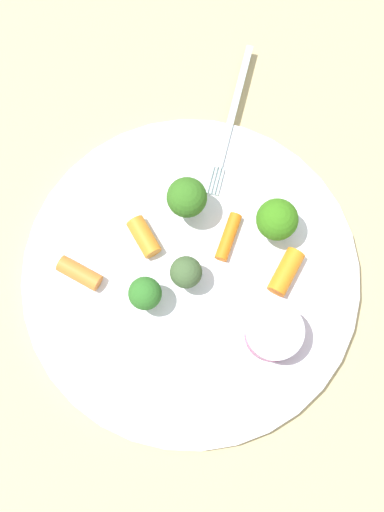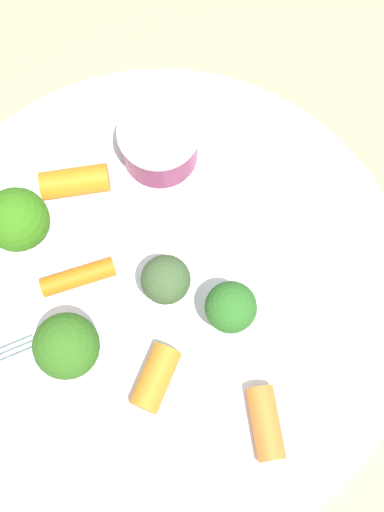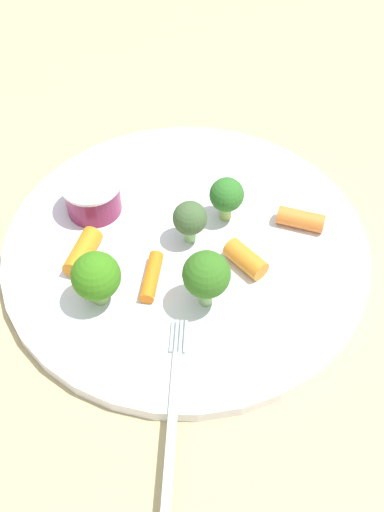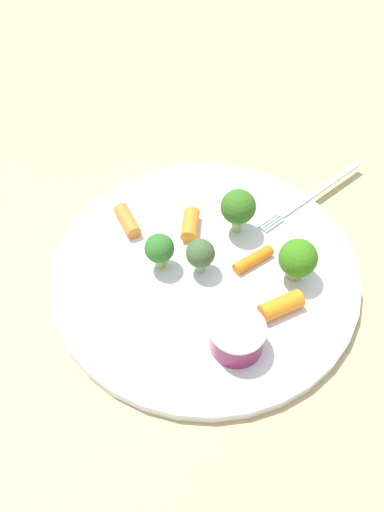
{
  "view_description": "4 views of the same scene",
  "coord_description": "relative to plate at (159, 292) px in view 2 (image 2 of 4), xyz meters",
  "views": [
    {
      "loc": [
        -0.08,
        -0.1,
        0.61
      ],
      "look_at": [
        0.01,
        0.01,
        0.03
      ],
      "focal_mm": 46.47,
      "sensor_mm": 36.0,
      "label": 1
    },
    {
      "loc": [
        -0.05,
        0.1,
        0.42
      ],
      "look_at": [
        -0.02,
        -0.02,
        0.03
      ],
      "focal_mm": 48.2,
      "sensor_mm": 36.0,
      "label": 2
    },
    {
      "loc": [
        0.24,
        0.22,
        0.39
      ],
      "look_at": [
        0.01,
        0.02,
        0.02
      ],
      "focal_mm": 41.11,
      "sensor_mm": 36.0,
      "label": 3
    },
    {
      "loc": [
        -0.02,
        -0.34,
        0.47
      ],
      "look_at": [
        -0.01,
        0.0,
        0.03
      ],
      "focal_mm": 39.54,
      "sensor_mm": 36.0,
      "label": 4
    }
  ],
  "objects": [
    {
      "name": "broccoli_floret_0",
      "position": [
        0.09,
        -0.01,
        0.04
      ],
      "size": [
        0.04,
        0.04,
        0.05
      ],
      "color": "#84AA5C",
      "rests_on": "plate"
    },
    {
      "name": "carrot_stick_0",
      "position": [
        -0.08,
        0.06,
        0.01
      ],
      "size": [
        0.03,
        0.04,
        0.02
      ],
      "primitive_type": "cylinder",
      "rotation": [
        1.57,
        0.0,
        3.56
      ],
      "color": "orange",
      "rests_on": "plate"
    },
    {
      "name": "broccoli_floret_3",
      "position": [
        0.04,
        0.05,
        0.04
      ],
      "size": [
        0.04,
        0.04,
        0.05
      ],
      "color": "#88B76A",
      "rests_on": "plate"
    },
    {
      "name": "carrot_stick_3",
      "position": [
        0.07,
        -0.05,
        0.01
      ],
      "size": [
        0.05,
        0.03,
        0.02
      ],
      "primitive_type": "cylinder",
      "rotation": [
        1.57,
        0.0,
        5.14
      ],
      "color": "orange",
      "rests_on": "plate"
    },
    {
      "name": "carrot_stick_1",
      "position": [
        -0.01,
        0.05,
        0.01
      ],
      "size": [
        0.02,
        0.04,
        0.02
      ],
      "primitive_type": "cylinder",
      "rotation": [
        1.57,
        0.0,
        3.01
      ],
      "color": "orange",
      "rests_on": "plate"
    },
    {
      "name": "broccoli_floret_2",
      "position": [
        -0.05,
        0.01,
        0.03
      ],
      "size": [
        0.03,
        0.03,
        0.04
      ],
      "color": "#96B257",
      "rests_on": "plate"
    },
    {
      "name": "sauce_cup",
      "position": [
        0.02,
        -0.09,
        0.02
      ],
      "size": [
        0.05,
        0.05,
        0.03
      ],
      "color": "maroon",
      "rests_on": "plate"
    },
    {
      "name": "plate",
      "position": [
        0.0,
        0.0,
        0.0
      ],
      "size": [
        0.31,
        0.31,
        0.01
      ],
      "primitive_type": "cylinder",
      "color": "white",
      "rests_on": "ground_plane"
    },
    {
      "name": "ground_plane",
      "position": [
        0.0,
        0.0,
        -0.01
      ],
      "size": [
        2.4,
        2.4,
        0.0
      ],
      "primitive_type": "plane",
      "color": "tan"
    },
    {
      "name": "broccoli_floret_1",
      "position": [
        -0.01,
        -0.0,
        0.03
      ],
      "size": [
        0.03,
        0.03,
        0.04
      ],
      "color": "#84BE71",
      "rests_on": "plate"
    },
    {
      "name": "carrot_stick_2",
      "position": [
        0.05,
        0.01,
        0.01
      ],
      "size": [
        0.04,
        0.04,
        0.01
      ],
      "primitive_type": "cylinder",
      "rotation": [
        1.57,
        0.0,
        5.3
      ],
      "color": "orange",
      "rests_on": "plate"
    }
  ]
}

